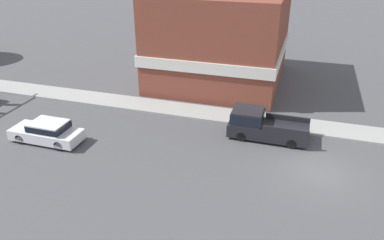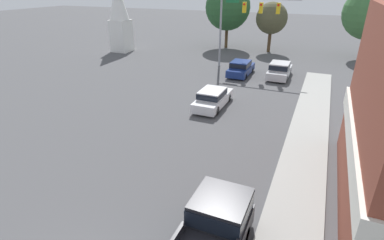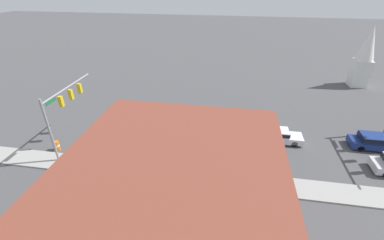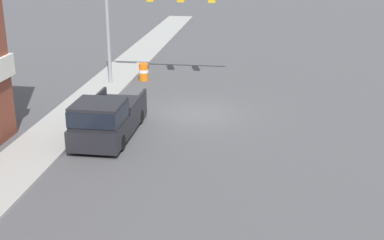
# 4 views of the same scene
# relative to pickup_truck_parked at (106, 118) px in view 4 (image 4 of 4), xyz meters

# --- Properties ---
(ground_plane) EXTENTS (200.00, 200.00, 0.00)m
(ground_plane) POSITION_rel_pickup_truck_parked_xyz_m (-3.28, -3.83, -0.94)
(ground_plane) COLOR #4C4C4F
(sidewalk_curb) EXTENTS (2.40, 60.00, 0.14)m
(sidewalk_curb) POSITION_rel_pickup_truck_parked_xyz_m (2.42, -3.83, -0.87)
(sidewalk_curb) COLOR #9E9E99
(sidewalk_curb) RESTS_ON ground
(pickup_truck_parked) EXTENTS (2.04, 5.21, 1.91)m
(pickup_truck_parked) POSITION_rel_pickup_truck_parked_xyz_m (0.00, 0.00, 0.00)
(pickup_truck_parked) COLOR black
(pickup_truck_parked) RESTS_ON ground
(construction_barrel) EXTENTS (0.57, 0.57, 1.01)m
(construction_barrel) POSITION_rel_pickup_truck_parked_xyz_m (0.62, -9.49, -0.42)
(construction_barrel) COLOR orange
(construction_barrel) RESTS_ON ground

